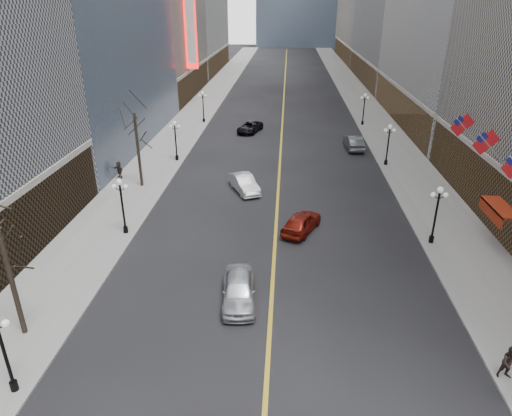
# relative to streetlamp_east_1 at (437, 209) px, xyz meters

# --- Properties ---
(sidewalk_east) EXTENTS (6.00, 230.00, 0.15)m
(sidewalk_east) POSITION_rel_streetlamp_east_1_xyz_m (2.20, 40.00, -2.83)
(sidewalk_east) COLOR gray
(sidewalk_east) RESTS_ON ground
(sidewalk_west) EXTENTS (6.00, 230.00, 0.15)m
(sidewalk_west) POSITION_rel_streetlamp_east_1_xyz_m (-25.80, 40.00, -2.83)
(sidewalk_west) COLOR gray
(sidewalk_west) RESTS_ON ground
(lane_line) EXTENTS (0.25, 200.00, 0.02)m
(lane_line) POSITION_rel_streetlamp_east_1_xyz_m (-11.80, 50.00, -2.89)
(lane_line) COLOR gold
(lane_line) RESTS_ON ground
(streetlamp_east_1) EXTENTS (1.26, 0.44, 4.52)m
(streetlamp_east_1) POSITION_rel_streetlamp_east_1_xyz_m (0.00, 0.00, 0.00)
(streetlamp_east_1) COLOR black
(streetlamp_east_1) RESTS_ON sidewalk_east
(streetlamp_east_2) EXTENTS (1.26, 0.44, 4.52)m
(streetlamp_east_2) POSITION_rel_streetlamp_east_1_xyz_m (0.00, 18.00, 0.00)
(streetlamp_east_2) COLOR black
(streetlamp_east_2) RESTS_ON sidewalk_east
(streetlamp_east_3) EXTENTS (1.26, 0.44, 4.52)m
(streetlamp_east_3) POSITION_rel_streetlamp_east_1_xyz_m (0.00, 36.00, 0.00)
(streetlamp_east_3) COLOR black
(streetlamp_east_3) RESTS_ON sidewalk_east
(streetlamp_west_0) EXTENTS (1.26, 0.44, 4.52)m
(streetlamp_west_0) POSITION_rel_streetlamp_east_1_xyz_m (-23.60, -16.00, 0.00)
(streetlamp_west_0) COLOR black
(streetlamp_west_0) RESTS_ON sidewalk_west
(streetlamp_west_1) EXTENTS (1.26, 0.44, 4.52)m
(streetlamp_west_1) POSITION_rel_streetlamp_east_1_xyz_m (-23.60, 0.00, 0.00)
(streetlamp_west_1) COLOR black
(streetlamp_west_1) RESTS_ON sidewalk_west
(streetlamp_west_2) EXTENTS (1.26, 0.44, 4.52)m
(streetlamp_west_2) POSITION_rel_streetlamp_east_1_xyz_m (-23.60, 18.00, 0.00)
(streetlamp_west_2) COLOR black
(streetlamp_west_2) RESTS_ON sidewalk_west
(streetlamp_west_3) EXTENTS (1.26, 0.44, 4.52)m
(streetlamp_west_3) POSITION_rel_streetlamp_east_1_xyz_m (-23.60, 36.00, 0.00)
(streetlamp_west_3) COLOR black
(streetlamp_west_3) RESTS_ON sidewalk_west
(flag_4) EXTENTS (2.87, 0.12, 2.87)m
(flag_4) POSITION_rel_streetlamp_east_1_xyz_m (3.51, 2.00, 4.39)
(flag_4) COLOR #B2B2B7
(flag_4) RESTS_ON ground
(flag_5) EXTENTS (2.87, 0.12, 2.87)m
(flag_5) POSITION_rel_streetlamp_east_1_xyz_m (3.51, 7.00, 4.39)
(flag_5) COLOR #B2B2B7
(flag_5) RESTS_ON ground
(awning_c) EXTENTS (1.40, 4.00, 0.93)m
(awning_c) POSITION_rel_streetlamp_east_1_xyz_m (4.30, -0.00, 0.18)
(awning_c) COLOR maroon
(awning_c) RESTS_ON ground
(theatre_marquee) EXTENTS (2.00, 0.55, 12.00)m
(theatre_marquee) POSITION_rel_streetlamp_east_1_xyz_m (-27.68, 50.00, 9.10)
(theatre_marquee) COLOR red
(theatre_marquee) RESTS_ON ground
(tree_west_far) EXTENTS (3.60, 3.60, 7.92)m
(tree_west_far) POSITION_rel_streetlamp_east_1_xyz_m (-25.30, 10.00, 3.34)
(tree_west_far) COLOR #2D231C
(tree_west_far) RESTS_ON sidewalk_west
(car_nb_near) EXTENTS (2.49, 5.19, 1.71)m
(car_nb_near) POSITION_rel_streetlamp_east_1_xyz_m (-13.80, -8.19, -2.05)
(car_nb_near) COLOR silver
(car_nb_near) RESTS_ON ground
(car_nb_mid) EXTENTS (3.57, 5.14, 1.60)m
(car_nb_mid) POSITION_rel_streetlamp_east_1_xyz_m (-15.06, 9.49, -2.10)
(car_nb_mid) COLOR silver
(car_nb_mid) RESTS_ON ground
(car_nb_far) EXTENTS (3.82, 5.64, 1.44)m
(car_nb_far) POSITION_rel_streetlamp_east_1_xyz_m (-16.26, 31.14, -2.18)
(car_nb_far) COLOR black
(car_nb_far) RESTS_ON ground
(car_sb_mid) EXTENTS (3.68, 5.11, 1.62)m
(car_sb_mid) POSITION_rel_streetlamp_east_1_xyz_m (-9.78, 1.45, -2.09)
(car_sb_mid) COLOR maroon
(car_sb_mid) RESTS_ON ground
(car_sb_far) EXTENTS (2.12, 5.33, 1.72)m
(car_sb_far) POSITION_rel_streetlamp_east_1_xyz_m (-2.80, 24.13, -2.04)
(car_sb_far) COLOR #4C5154
(car_sb_far) RESTS_ON ground
(ped_east_walk) EXTENTS (0.88, 0.49, 1.80)m
(ped_east_walk) POSITION_rel_streetlamp_east_1_xyz_m (-0.20, -13.64, -1.85)
(ped_east_walk) COLOR black
(ped_east_walk) RESTS_ON sidewalk_east
(ped_west_far) EXTENTS (1.57, 1.35, 1.75)m
(ped_west_far) POSITION_rel_streetlamp_east_1_xyz_m (-28.20, 11.93, -1.88)
(ped_west_far) COLOR black
(ped_west_far) RESTS_ON sidewalk_west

